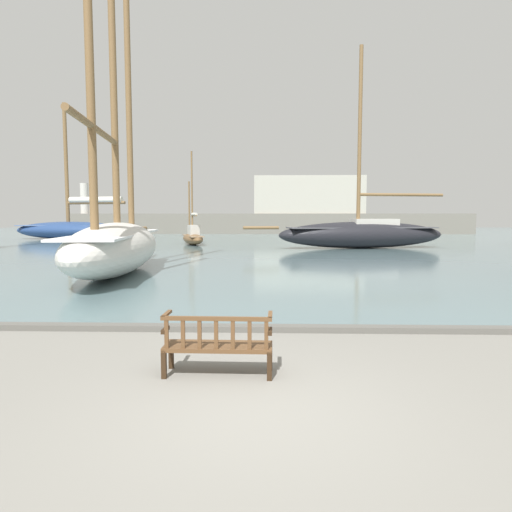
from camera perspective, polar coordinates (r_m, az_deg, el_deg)
ground_plane at (r=5.81m, az=-0.06°, el=-18.89°), size 160.00×160.00×0.00m
harbor_water at (r=49.36m, az=1.54°, el=2.38°), size 100.00×80.00×0.08m
quay_edge_kerb at (r=9.44m, az=0.68°, el=-9.02°), size 40.00×0.30×0.12m
park_bench at (r=6.87m, az=-4.78°, el=-10.89°), size 1.61×0.55×0.92m
sailboat_distant_harbor at (r=36.37m, az=-7.90°, el=2.44°), size 2.92×5.19×7.29m
sailboat_nearest_starboard at (r=32.85m, az=13.15°, el=2.84°), size 14.37×4.74×13.78m
sailboat_centre_channel at (r=47.33m, az=-22.03°, el=3.23°), size 12.37×5.78×12.87m
sailboat_outer_starboard at (r=18.77m, az=-17.09°, el=1.93°), size 4.01×13.26×16.78m
far_breakwater at (r=57.68m, az=2.84°, el=5.09°), size 50.69×2.40×7.32m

